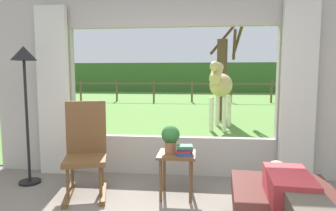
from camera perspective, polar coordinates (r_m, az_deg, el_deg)
name	(u,v)px	position (r m, az deg, el deg)	size (l,w,h in m)	color
back_wall_with_window	(171,88)	(4.20, 0.67, 3.36)	(5.20, 0.12, 2.55)	#ADA599
curtain_panel_left	(54,92)	(4.55, -21.22, 2.54)	(0.44, 0.10, 2.40)	beige
curtain_panel_right	(298,93)	(4.24, 23.85, 2.21)	(0.44, 0.10, 2.40)	beige
outdoor_pasture_lawn	(192,103)	(15.15, 4.60, 0.55)	(36.00, 21.68, 0.02)	#568438
distant_hill_ridge	(195,77)	(24.92, 5.25, 5.42)	(36.00, 2.00, 2.40)	#3D692A
reclining_person	(297,197)	(2.52, 23.61, -15.96)	(0.38, 1.44, 0.22)	#B23338
rocking_chair	(86,149)	(3.74, -15.57, -8.10)	(0.63, 0.78, 1.12)	brown
side_table	(177,161)	(3.55, 1.71, -10.66)	(0.44, 0.44, 0.52)	brown
potted_plant	(171,137)	(3.54, 0.50, -6.05)	(0.22, 0.22, 0.32)	#9E6042
book_stack	(185,150)	(3.44, 3.21, -8.59)	(0.20, 0.17, 0.11)	#23478C
floor_lamp_left	(25,73)	(4.24, -25.97, 5.59)	(0.32, 0.32, 1.80)	black
horse	(221,86)	(7.76, 10.13, 3.78)	(0.84, 1.82, 1.73)	tan
pasture_tree	(223,76)	(9.45, 10.53, 5.62)	(0.98, 1.11, 3.01)	#4C3823
pasture_fence_line	(192,88)	(15.35, 4.65, 3.37)	(16.10, 0.10, 1.10)	brown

